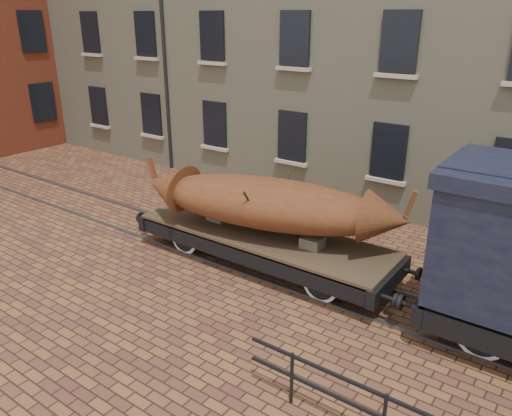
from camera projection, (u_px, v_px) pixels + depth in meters
The scene contains 4 objects.
ground at pixel (271, 267), 12.94m from camera, with size 90.00×90.00×0.00m, color #553024.
rail_track at pixel (271, 266), 12.92m from camera, with size 30.00×1.52×0.06m.
flatcar_wagon at pixel (263, 239), 12.81m from camera, with size 7.75×2.10×1.17m.
iron_boat at pixel (268, 203), 12.35m from camera, with size 6.95×3.20×1.66m.
Camera 1 is at (6.42, -9.55, 6.12)m, focal length 35.00 mm.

